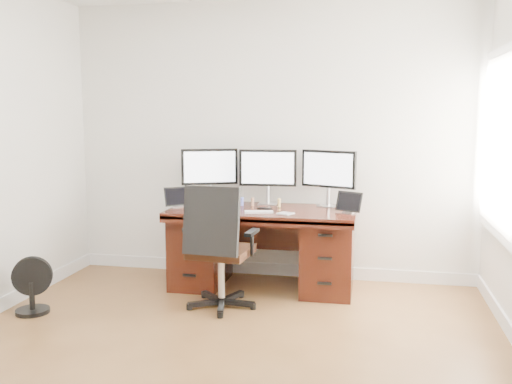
% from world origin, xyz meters
% --- Properties ---
extents(ground, '(4.50, 4.50, 0.00)m').
position_xyz_m(ground, '(0.00, 0.00, 0.00)').
color(ground, brown).
rests_on(ground, ground).
extents(back_wall, '(4.00, 0.10, 2.70)m').
position_xyz_m(back_wall, '(0.00, 2.25, 1.35)').
color(back_wall, white).
rests_on(back_wall, ground).
extents(desk, '(1.70, 0.80, 0.75)m').
position_xyz_m(desk, '(0.00, 1.83, 0.40)').
color(desk, '#38130B').
rests_on(desk, ground).
extents(office_chair, '(0.62, 0.61, 1.05)m').
position_xyz_m(office_chair, '(-0.25, 1.17, 0.35)').
color(office_chair, black).
rests_on(office_chair, ground).
extents(floor_fan, '(0.32, 0.27, 0.47)m').
position_xyz_m(floor_fan, '(-1.72, 0.76, 0.23)').
color(floor_fan, black).
rests_on(floor_fan, ground).
extents(monitor_left, '(0.52, 0.25, 0.53)m').
position_xyz_m(monitor_left, '(-0.58, 2.07, 1.09)').
color(monitor_left, silver).
rests_on(monitor_left, desk).
extents(monitor_center, '(0.55, 0.15, 0.53)m').
position_xyz_m(monitor_center, '(0.00, 2.07, 1.09)').
color(monitor_center, silver).
rests_on(monitor_center, desk).
extents(monitor_right, '(0.52, 0.24, 0.53)m').
position_xyz_m(monitor_right, '(0.58, 2.07, 1.09)').
color(monitor_right, silver).
rests_on(monitor_right, desk).
extents(tablet_left, '(0.23, 0.20, 0.19)m').
position_xyz_m(tablet_left, '(-0.81, 1.75, 0.84)').
color(tablet_left, silver).
rests_on(tablet_left, desk).
extents(tablet_right, '(0.25, 0.17, 0.19)m').
position_xyz_m(tablet_right, '(0.79, 1.75, 0.84)').
color(tablet_right, silver).
rests_on(tablet_right, desk).
extents(keyboard, '(0.27, 0.16, 0.01)m').
position_xyz_m(keyboard, '(0.01, 1.60, 0.76)').
color(keyboard, white).
rests_on(keyboard, desk).
extents(trackpad, '(0.16, 0.16, 0.01)m').
position_xyz_m(trackpad, '(0.24, 1.59, 0.76)').
color(trackpad, silver).
rests_on(trackpad, desk).
extents(drawing_tablet, '(0.25, 0.19, 0.01)m').
position_xyz_m(drawing_tablet, '(-0.30, 1.59, 0.76)').
color(drawing_tablet, black).
rests_on(drawing_tablet, desk).
extents(phone, '(0.13, 0.07, 0.01)m').
position_xyz_m(phone, '(0.02, 1.82, 0.76)').
color(phone, black).
rests_on(phone, desk).
extents(figurine_orange, '(0.03, 0.03, 0.08)m').
position_xyz_m(figurine_orange, '(-0.37, 1.95, 0.80)').
color(figurine_orange, '#F98048').
rests_on(figurine_orange, desk).
extents(figurine_blue, '(0.03, 0.03, 0.08)m').
position_xyz_m(figurine_blue, '(-0.23, 1.95, 0.80)').
color(figurine_blue, '#6075E9').
rests_on(figurine_blue, desk).
extents(figurine_brown, '(0.03, 0.03, 0.08)m').
position_xyz_m(figurine_brown, '(-0.12, 1.95, 0.80)').
color(figurine_brown, '#996B50').
rests_on(figurine_brown, desk).
extents(figurine_yellow, '(0.03, 0.03, 0.08)m').
position_xyz_m(figurine_yellow, '(0.13, 1.95, 0.80)').
color(figurine_yellow, '#DBB966').
rests_on(figurine_yellow, desk).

